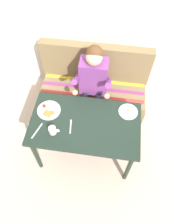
{
  "coord_description": "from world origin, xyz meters",
  "views": [
    {
      "loc": [
        0.2,
        -1.23,
        2.81
      ],
      "look_at": [
        0.0,
        0.15,
        0.72
      ],
      "focal_mm": 35.89,
      "sensor_mm": 36.0,
      "label": 1
    }
  ],
  "objects_px": {
    "coffee_mug": "(53,130)",
    "knife": "(37,131)",
    "table": "(85,127)",
    "fork": "(71,127)",
    "plate_breakfast": "(49,110)",
    "plate_eggs": "(128,112)",
    "couch": "(93,92)",
    "person": "(93,82)"
  },
  "relations": [
    {
      "from": "table",
      "to": "fork",
      "type": "relative_size",
      "value": 7.06
    },
    {
      "from": "person",
      "to": "coffee_mug",
      "type": "bearing_deg",
      "value": -113.26
    },
    {
      "from": "plate_eggs",
      "to": "knife",
      "type": "xyz_separation_m",
      "value": [
        -0.94,
        -0.38,
        -0.01
      ]
    },
    {
      "from": "knife",
      "to": "plate_breakfast",
      "type": "bearing_deg",
      "value": 95.12
    },
    {
      "from": "couch",
      "to": "fork",
      "type": "relative_size",
      "value": 8.47
    },
    {
      "from": "knife",
      "to": "couch",
      "type": "bearing_deg",
      "value": 80.97
    },
    {
      "from": "plate_breakfast",
      "to": "plate_eggs",
      "type": "relative_size",
      "value": 1.22
    },
    {
      "from": "table",
      "to": "plate_breakfast",
      "type": "height_order",
      "value": "plate_breakfast"
    },
    {
      "from": "fork",
      "to": "knife",
      "type": "bearing_deg",
      "value": -170.57
    },
    {
      "from": "couch",
      "to": "plate_eggs",
      "type": "xyz_separation_m",
      "value": [
        0.45,
        -0.56,
        0.41
      ]
    },
    {
      "from": "person",
      "to": "knife",
      "type": "bearing_deg",
      "value": -123.15
    },
    {
      "from": "coffee_mug",
      "to": "knife",
      "type": "relative_size",
      "value": 0.59
    },
    {
      "from": "couch",
      "to": "fork",
      "type": "height_order",
      "value": "couch"
    },
    {
      "from": "table",
      "to": "coffee_mug",
      "type": "bearing_deg",
      "value": -152.63
    },
    {
      "from": "plate_eggs",
      "to": "knife",
      "type": "distance_m",
      "value": 1.02
    },
    {
      "from": "plate_breakfast",
      "to": "plate_eggs",
      "type": "bearing_deg",
      "value": 7.29
    },
    {
      "from": "couch",
      "to": "fork",
      "type": "distance_m",
      "value": 0.94
    },
    {
      "from": "table",
      "to": "plate_eggs",
      "type": "xyz_separation_m",
      "value": [
        0.45,
        0.21,
        0.09
      ]
    },
    {
      "from": "coffee_mug",
      "to": "table",
      "type": "bearing_deg",
      "value": 27.37
    },
    {
      "from": "couch",
      "to": "knife",
      "type": "xyz_separation_m",
      "value": [
        -0.49,
        -0.94,
        0.4
      ]
    },
    {
      "from": "fork",
      "to": "table",
      "type": "bearing_deg",
      "value": 17.95
    },
    {
      "from": "table",
      "to": "plate_eggs",
      "type": "bearing_deg",
      "value": 24.59
    },
    {
      "from": "person",
      "to": "plate_breakfast",
      "type": "distance_m",
      "value": 0.66
    },
    {
      "from": "table",
      "to": "couch",
      "type": "xyz_separation_m",
      "value": [
        0.0,
        0.76,
        -0.32
      ]
    },
    {
      "from": "plate_breakfast",
      "to": "fork",
      "type": "distance_m",
      "value": 0.32
    },
    {
      "from": "plate_eggs",
      "to": "coffee_mug",
      "type": "xyz_separation_m",
      "value": [
        -0.77,
        -0.37,
        0.04
      ]
    },
    {
      "from": "plate_eggs",
      "to": "fork",
      "type": "bearing_deg",
      "value": -155.27
    },
    {
      "from": "plate_breakfast",
      "to": "plate_eggs",
      "type": "height_order",
      "value": "plate_breakfast"
    },
    {
      "from": "plate_breakfast",
      "to": "plate_eggs",
      "type": "xyz_separation_m",
      "value": [
        0.88,
        0.11,
        -0.0
      ]
    },
    {
      "from": "coffee_mug",
      "to": "knife",
      "type": "xyz_separation_m",
      "value": [
        -0.17,
        -0.01,
        -0.04
      ]
    },
    {
      "from": "couch",
      "to": "plate_breakfast",
      "type": "distance_m",
      "value": 0.89
    },
    {
      "from": "table",
      "to": "plate_eggs",
      "type": "distance_m",
      "value": 0.51
    },
    {
      "from": "person",
      "to": "table",
      "type": "bearing_deg",
      "value": -90.85
    },
    {
      "from": "person",
      "to": "plate_breakfast",
      "type": "bearing_deg",
      "value": -131.25
    },
    {
      "from": "person",
      "to": "plate_eggs",
      "type": "xyz_separation_m",
      "value": [
        0.45,
        -0.38,
        -0.0
      ]
    },
    {
      "from": "fork",
      "to": "plate_eggs",
      "type": "bearing_deg",
      "value": 17.52
    },
    {
      "from": "fork",
      "to": "coffee_mug",
      "type": "bearing_deg",
      "value": -158.02
    },
    {
      "from": "plate_eggs",
      "to": "knife",
      "type": "height_order",
      "value": "plate_eggs"
    },
    {
      "from": "plate_breakfast",
      "to": "coffee_mug",
      "type": "distance_m",
      "value": 0.28
    },
    {
      "from": "knife",
      "to": "table",
      "type": "bearing_deg",
      "value": 37.82
    },
    {
      "from": "table",
      "to": "person",
      "type": "height_order",
      "value": "person"
    },
    {
      "from": "fork",
      "to": "couch",
      "type": "bearing_deg",
      "value": 72.85
    }
  ]
}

